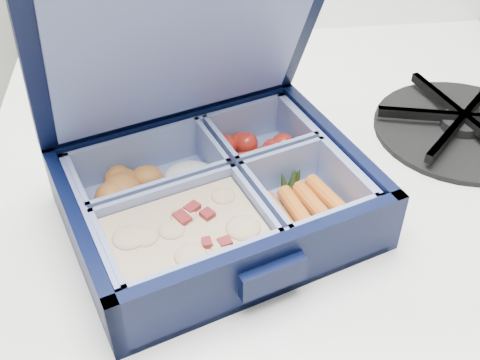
{
  "coord_description": "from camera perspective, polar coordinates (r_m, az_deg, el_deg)",
  "views": [
    {
      "loc": [
        -0.1,
        1.19,
        1.29
      ],
      "look_at": [
        -0.05,
        1.58,
        0.95
      ],
      "focal_mm": 45.0,
      "sensor_mm": 36.0,
      "label": 1
    }
  ],
  "objects": [
    {
      "name": "burner_grate",
      "position": [
        0.66,
        20.35,
        5.23
      ],
      "size": [
        0.22,
        0.22,
        0.03
      ],
      "primitive_type": "cylinder",
      "rotation": [
        0.0,
        0.0,
        -0.24
      ],
      "color": "black",
      "rests_on": "stove"
    },
    {
      "name": "fork",
      "position": [
        0.63,
        -3.1,
        4.53
      ],
      "size": [
        0.17,
        0.14,
        0.01
      ],
      "primitive_type": null,
      "rotation": [
        0.0,
        0.0,
        -0.91
      ],
      "color": "#A6A5BD",
      "rests_on": "stove"
    },
    {
      "name": "bento_box",
      "position": [
        0.51,
        -2.24,
        -1.62
      ],
      "size": [
        0.29,
        0.26,
        0.06
      ],
      "primitive_type": null,
      "rotation": [
        0.0,
        0.0,
        0.35
      ],
      "color": "black",
      "rests_on": "stove"
    },
    {
      "name": "burner_grate_rear",
      "position": [
        0.7,
        -10.74,
        8.79
      ],
      "size": [
        0.18,
        0.18,
        0.02
      ],
      "primitive_type": "cylinder",
      "rotation": [
        0.0,
        0.0,
        -0.05
      ],
      "color": "black",
      "rests_on": "stove"
    }
  ]
}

